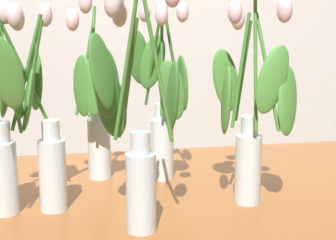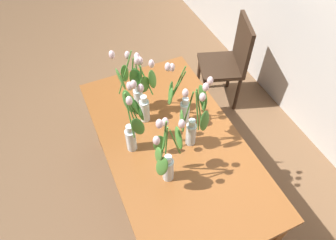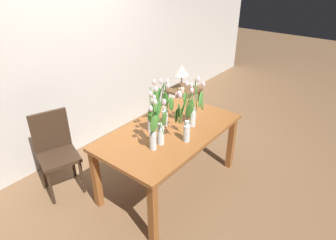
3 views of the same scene
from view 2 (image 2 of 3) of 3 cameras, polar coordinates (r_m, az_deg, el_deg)
The scene contains 9 objects.
ground_plane at distance 2.72m, azimuth 0.73°, elevation -13.22°, with size 18.00×18.00×0.00m, color brown.
dining_table at distance 2.15m, azimuth 0.89°, elevation -5.53°, with size 1.60×0.90×0.74m.
tulip_vase_0 at distance 1.75m, azimuth -0.25°, elevation -7.08°, with size 0.21×0.21×0.58m.
tulip_vase_1 at distance 1.89m, azimuth -6.60°, elevation -0.67°, with size 0.22×0.16×0.56m.
tulip_vase_2 at distance 2.11m, azimuth -5.82°, elevation 6.03°, with size 0.22×0.29×0.57m.
tulip_vase_3 at distance 2.06m, azimuth 2.30°, elevation 2.85°, with size 0.14×0.17×0.55m.
tulip_vase_4 at distance 2.09m, azimuth -4.81°, elevation 3.92°, with size 0.16×0.11×0.52m.
tulip_vase_5 at distance 1.91m, azimuth 4.98°, elevation -0.07°, with size 0.20×0.23×0.53m.
dining_chair at distance 3.07m, azimuth 11.32°, elevation 10.93°, with size 0.51×0.51×0.93m.
Camera 2 is at (1.09, -0.52, 2.43)m, focal length 32.82 mm.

